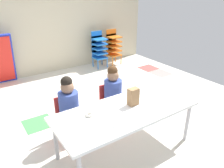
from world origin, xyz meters
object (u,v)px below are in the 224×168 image
object	(u,v)px
seated_child_middle_seat	(113,90)
seated_child_near_camera	(68,103)
donut_powdered_on_plate	(89,114)
craft_table	(126,113)
paper_bag_brown	(133,97)
paper_plate_near_edge	(89,116)
paper_plate_center_table	(118,123)
kid_chair_orange_stack	(113,45)
kid_chair_blue_stack	(99,47)

from	to	relation	value
seated_child_middle_seat	seated_child_near_camera	bearing A→B (deg)	180.00
donut_powdered_on_plate	seated_child_near_camera	bearing A→B (deg)	94.90
seated_child_middle_seat	craft_table	bearing A→B (deg)	-109.82
donut_powdered_on_plate	paper_bag_brown	bearing A→B (deg)	-6.77
paper_bag_brown	paper_plate_near_edge	bearing A→B (deg)	173.23
craft_table	paper_plate_center_table	bearing A→B (deg)	-144.08
paper_bag_brown	paper_plate_center_table	xyz separation A→B (m)	(-0.40, -0.23, -0.11)
seated_child_near_camera	paper_plate_center_table	distance (m)	0.83
seated_child_middle_seat	kid_chair_orange_stack	xyz separation A→B (m)	(1.61, 2.33, -0.04)
kid_chair_orange_stack	paper_plate_center_table	world-z (taller)	kid_chair_orange_stack
kid_chair_orange_stack	paper_bag_brown	size ratio (longest dim) A/B	4.18
craft_table	paper_plate_near_edge	bearing A→B (deg)	165.30
kid_chair_blue_stack	donut_powdered_on_plate	xyz separation A→B (m)	(-1.83, -2.83, 0.10)
kid_chair_blue_stack	paper_plate_near_edge	xyz separation A→B (m)	(-1.83, -2.83, 0.08)
kid_chair_blue_stack	paper_bag_brown	size ratio (longest dim) A/B	4.18
kid_chair_blue_stack	donut_powdered_on_plate	bearing A→B (deg)	-122.86
craft_table	donut_powdered_on_plate	xyz separation A→B (m)	(-0.44, 0.12, 0.07)
seated_child_middle_seat	kid_chair_blue_stack	bearing A→B (deg)	63.45
kid_chair_blue_stack	kid_chair_orange_stack	size ratio (longest dim) A/B	1.00
craft_table	paper_plate_center_table	world-z (taller)	paper_plate_center_table
kid_chair_orange_stack	paper_plate_center_table	bearing A→B (deg)	-123.76
paper_plate_center_table	donut_powdered_on_plate	distance (m)	0.35
seated_child_middle_seat	donut_powdered_on_plate	distance (m)	0.83
craft_table	kid_chair_blue_stack	size ratio (longest dim) A/B	1.91
kid_chair_orange_stack	donut_powdered_on_plate	size ratio (longest dim) A/B	9.35
seated_child_middle_seat	kid_chair_orange_stack	distance (m)	2.84
kid_chair_blue_stack	paper_plate_near_edge	distance (m)	3.37
paper_plate_center_table	paper_plate_near_edge	bearing A→B (deg)	121.31
paper_bag_brown	seated_child_middle_seat	bearing A→B (deg)	82.22
kid_chair_orange_stack	paper_bag_brown	distance (m)	3.36
seated_child_near_camera	craft_table	bearing A→B (deg)	-51.58
paper_bag_brown	paper_plate_center_table	size ratio (longest dim) A/B	1.22
seated_child_middle_seat	paper_bag_brown	distance (m)	0.59
craft_table	seated_child_middle_seat	xyz separation A→B (m)	(0.22, 0.61, 0.01)
seated_child_near_camera	donut_powdered_on_plate	bearing A→B (deg)	-85.10
seated_child_near_camera	kid_chair_orange_stack	bearing A→B (deg)	45.20
paper_bag_brown	craft_table	bearing A→B (deg)	-162.03
paper_bag_brown	donut_powdered_on_plate	distance (m)	0.59
seated_child_near_camera	paper_plate_near_edge	world-z (taller)	seated_child_near_camera
donut_powdered_on_plate	kid_chair_blue_stack	bearing A→B (deg)	57.14
paper_plate_near_edge	donut_powdered_on_plate	bearing A→B (deg)	0.00
seated_child_middle_seat	donut_powdered_on_plate	xyz separation A→B (m)	(-0.66, -0.49, 0.06)
craft_table	donut_powdered_on_plate	distance (m)	0.46
donut_powdered_on_plate	paper_plate_near_edge	bearing A→B (deg)	0.00
kid_chair_orange_stack	seated_child_middle_seat	bearing A→B (deg)	-124.69
paper_plate_near_edge	kid_chair_blue_stack	bearing A→B (deg)	57.14
paper_plate_near_edge	kid_chair_orange_stack	bearing A→B (deg)	51.17
craft_table	seated_child_middle_seat	size ratio (longest dim) A/B	1.91
kid_chair_blue_stack	paper_bag_brown	world-z (taller)	kid_chair_blue_stack
paper_plate_near_edge	paper_plate_center_table	world-z (taller)	same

